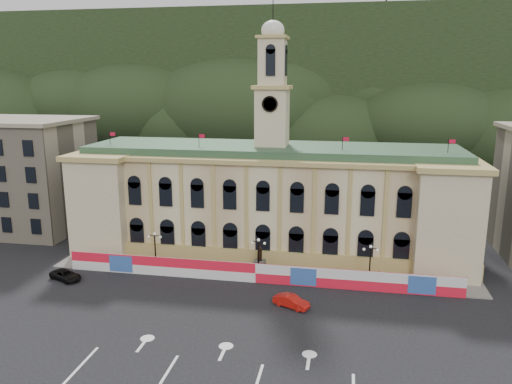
% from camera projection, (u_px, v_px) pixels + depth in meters
% --- Properties ---
extents(ground, '(260.00, 260.00, 0.00)m').
position_uv_depth(ground, '(227.00, 343.00, 48.31)').
color(ground, black).
rests_on(ground, ground).
extents(lane_markings, '(26.00, 10.00, 0.02)m').
position_uv_depth(lane_markings, '(214.00, 373.00, 43.52)').
color(lane_markings, white).
rests_on(lane_markings, ground).
extents(hill_ridge, '(230.00, 80.00, 64.00)m').
position_uv_depth(hill_ridge, '(316.00, 95.00, 160.82)').
color(hill_ridge, black).
rests_on(hill_ridge, ground).
extents(city_hall, '(56.20, 17.60, 37.10)m').
position_uv_depth(city_hall, '(271.00, 198.00, 73.03)').
color(city_hall, beige).
rests_on(city_hall, ground).
extents(side_building_left, '(21.00, 17.00, 18.60)m').
position_uv_depth(side_building_left, '(21.00, 174.00, 83.48)').
color(side_building_left, tan).
rests_on(side_building_left, ground).
extents(hoarding_fence, '(50.00, 0.44, 2.50)m').
position_uv_depth(hoarding_fence, '(256.00, 273.00, 62.46)').
color(hoarding_fence, red).
rests_on(hoarding_fence, ground).
extents(pavement, '(56.00, 5.50, 0.16)m').
position_uv_depth(pavement, '(259.00, 274.00, 65.30)').
color(pavement, slate).
rests_on(pavement, ground).
extents(statue, '(1.40, 1.40, 3.72)m').
position_uv_depth(statue, '(260.00, 265.00, 65.30)').
color(statue, '#595651').
rests_on(statue, ground).
extents(lamp_left, '(1.96, 0.44, 5.15)m').
position_uv_depth(lamp_left, '(155.00, 247.00, 66.40)').
color(lamp_left, black).
rests_on(lamp_left, ground).
extents(lamp_center, '(1.96, 0.44, 5.15)m').
position_uv_depth(lamp_center, '(258.00, 254.00, 63.91)').
color(lamp_center, black).
rests_on(lamp_center, ground).
extents(lamp_right, '(1.96, 0.44, 5.15)m').
position_uv_depth(lamp_right, '(370.00, 261.00, 61.43)').
color(lamp_right, black).
rests_on(lamp_right, ground).
extents(red_sedan, '(4.56, 5.25, 1.37)m').
position_uv_depth(red_sedan, '(291.00, 301.00, 55.82)').
color(red_sedan, '#B4120C').
rests_on(red_sedan, ground).
extents(black_suv, '(5.37, 6.03, 1.25)m').
position_uv_depth(black_suv, '(66.00, 275.00, 63.34)').
color(black_suv, black).
rests_on(black_suv, ground).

